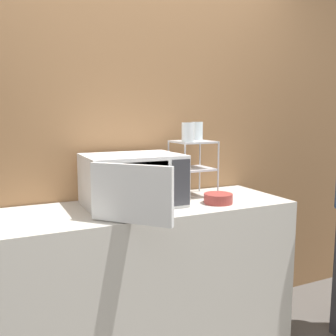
% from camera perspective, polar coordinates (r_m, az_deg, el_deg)
% --- Properties ---
extents(wall_back, '(8.00, 0.06, 2.60)m').
position_cam_1_polar(wall_back, '(2.43, -6.94, 4.38)').
color(wall_back, olive).
rests_on(wall_back, ground_plane).
extents(counter, '(1.77, 0.60, 0.93)m').
position_cam_1_polar(counter, '(2.32, -3.82, -17.08)').
color(counter, '#B7B2A8').
rests_on(counter, ground_plane).
extents(microwave, '(0.57, 0.73, 0.30)m').
position_cam_1_polar(microwave, '(2.15, -5.44, -1.91)').
color(microwave, silver).
rests_on(microwave, counter).
extents(dish_rack, '(0.25, 0.24, 0.36)m').
position_cam_1_polar(dish_rack, '(2.39, 3.82, 1.74)').
color(dish_rack, '#B2B2B7').
rests_on(dish_rack, counter).
extents(glass_front_left, '(0.08, 0.08, 0.12)m').
position_cam_1_polar(glass_front_left, '(2.28, 3.05, 5.47)').
color(glass_front_left, silver).
rests_on(glass_front_left, dish_rack).
extents(glass_back_right, '(0.08, 0.08, 0.12)m').
position_cam_1_polar(glass_back_right, '(2.47, 4.43, 5.66)').
color(glass_back_right, silver).
rests_on(glass_back_right, dish_rack).
extents(bowl, '(0.17, 0.17, 0.06)m').
position_cam_1_polar(bowl, '(2.24, 7.66, -4.65)').
color(bowl, maroon).
rests_on(bowl, counter).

